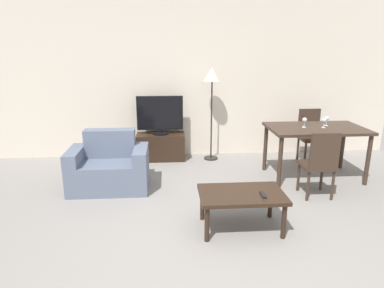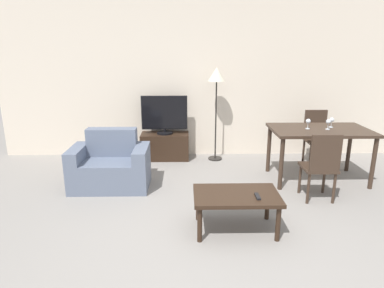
{
  "view_description": "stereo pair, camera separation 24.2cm",
  "coord_description": "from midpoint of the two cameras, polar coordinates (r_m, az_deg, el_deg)",
  "views": [
    {
      "loc": [
        -0.52,
        -2.77,
        1.9
      ],
      "look_at": [
        -0.2,
        1.61,
        0.65
      ],
      "focal_mm": 32.0,
      "sensor_mm": 36.0,
      "label": 1
    },
    {
      "loc": [
        -0.28,
        -2.78,
        1.9
      ],
      "look_at": [
        -0.2,
        1.61,
        0.65
      ],
      "focal_mm": 32.0,
      "sensor_mm": 36.0,
      "label": 2
    }
  ],
  "objects": [
    {
      "name": "wine_glass_center",
      "position": [
        5.39,
        23.45,
        3.61
      ],
      "size": [
        0.07,
        0.07,
        0.15
      ],
      "color": "silver",
      "rests_on": "dining_table"
    },
    {
      "name": "ground_plane",
      "position": [
        3.39,
        6.21,
        -18.32
      ],
      "size": [
        18.0,
        18.0,
        0.0
      ],
      "primitive_type": "plane",
      "color": "gray"
    },
    {
      "name": "tv",
      "position": [
        5.86,
        -3.44,
        4.88
      ],
      "size": [
        0.78,
        0.27,
        0.66
      ],
      "color": "black",
      "rests_on": "tv_stand"
    },
    {
      "name": "coffee_table",
      "position": [
        3.68,
        9.29,
        -8.95
      ],
      "size": [
        0.9,
        0.57,
        0.42
      ],
      "color": "black",
      "rests_on": "ground_plane"
    },
    {
      "name": "wine_glass_left",
      "position": [
        5.24,
        23.02,
        3.34
      ],
      "size": [
        0.07,
        0.07,
        0.15
      ],
      "color": "silver",
      "rests_on": "dining_table"
    },
    {
      "name": "floor_lamp",
      "position": [
        5.76,
        5.33,
        10.28
      ],
      "size": [
        0.29,
        0.29,
        1.58
      ],
      "color": "black",
      "rests_on": "ground_plane"
    },
    {
      "name": "armchair",
      "position": [
        4.88,
        -12.02,
        -3.73
      ],
      "size": [
        1.06,
        0.65,
        0.79
      ],
      "color": "slate",
      "rests_on": "ground_plane"
    },
    {
      "name": "dining_table",
      "position": [
        5.29,
        21.76,
        1.4
      ],
      "size": [
        1.38,
        0.84,
        0.77
      ],
      "color": "#38281E",
      "rests_on": "ground_plane"
    },
    {
      "name": "wall_back",
      "position": [
        6.06,
        2.77,
        10.65
      ],
      "size": [
        7.06,
        0.06,
        2.7
      ],
      "color": "beige",
      "rests_on": "ground_plane"
    },
    {
      "name": "tv_stand",
      "position": [
        5.99,
        -3.35,
        -0.37
      ],
      "size": [
        0.82,
        0.41,
        0.45
      ],
      "color": "black",
      "rests_on": "ground_plane"
    },
    {
      "name": "remote_primary",
      "position": [
        3.62,
        12.78,
        -8.52
      ],
      "size": [
        0.04,
        0.15,
        0.02
      ],
      "color": "black",
      "rests_on": "coffee_table"
    },
    {
      "name": "dining_chair_far",
      "position": [
        6.07,
        21.12,
        1.41
      ],
      "size": [
        0.4,
        0.4,
        0.9
      ],
      "color": "#38281E",
      "rests_on": "ground_plane"
    },
    {
      "name": "wine_glass_right",
      "position": [
        5.17,
        20.08,
        3.48
      ],
      "size": [
        0.07,
        0.07,
        0.15
      ],
      "color": "silver",
      "rests_on": "dining_table"
    },
    {
      "name": "dining_chair_near",
      "position": [
        4.6,
        22.14,
        -3.13
      ],
      "size": [
        0.4,
        0.4,
        0.9
      ],
      "color": "#38281E",
      "rests_on": "ground_plane"
    }
  ]
}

